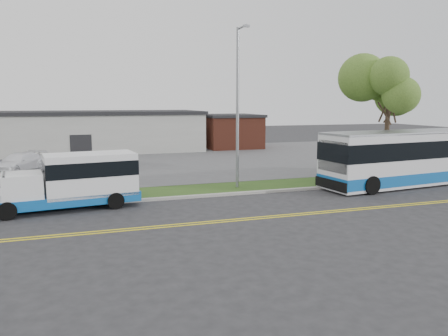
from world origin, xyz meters
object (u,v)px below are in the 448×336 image
object	(u,v)px
streetlight_near	(238,103)
pedestrian	(50,184)
parked_car_b	(19,162)
parked_car_a	(88,166)
transit_bus	(410,158)
shuttle_bus	(76,179)
tree_east	(389,88)

from	to	relation	value
streetlight_near	pedestrian	distance (m)	11.45
parked_car_b	parked_car_a	bearing A→B (deg)	-4.61
parked_car_b	transit_bus	bearing A→B (deg)	2.44
transit_bus	streetlight_near	bearing A→B (deg)	162.58
pedestrian	parked_car_b	bearing A→B (deg)	-75.90
streetlight_near	transit_bus	xyz separation A→B (m)	(10.96, -2.13, -3.48)
streetlight_near	shuttle_bus	xyz separation A→B (m)	(-9.32, -2.04, -3.78)
tree_east	transit_bus	world-z (taller)	tree_east
tree_east	pedestrian	bearing A→B (deg)	-177.09
shuttle_bus	parked_car_b	bearing A→B (deg)	100.51
pedestrian	parked_car_b	xyz separation A→B (m)	(-2.87, 11.68, -0.25)
transit_bus	pedestrian	world-z (taller)	transit_bus
shuttle_bus	transit_bus	world-z (taller)	transit_bus
parked_car_a	shuttle_bus	bearing A→B (deg)	-80.59
pedestrian	shuttle_bus	bearing A→B (deg)	137.50
transit_bus	tree_east	bearing A→B (deg)	82.72
pedestrian	transit_bus	bearing A→B (deg)	176.84
shuttle_bus	transit_bus	bearing A→B (deg)	-7.70
parked_car_b	shuttle_bus	bearing A→B (deg)	-41.64
tree_east	parked_car_a	bearing A→B (deg)	159.96
tree_east	parked_car_b	bearing A→B (deg)	156.65
streetlight_near	transit_bus	distance (m)	11.70
tree_east	streetlight_near	xyz separation A→B (m)	(-11.00, -0.27, -0.97)
tree_east	shuttle_bus	distance (m)	20.99
transit_bus	parked_car_b	xyz separation A→B (m)	(-24.46, 12.98, -0.95)
streetlight_near	parked_car_a	distance (m)	12.21
streetlight_near	pedestrian	size ratio (longest dim) A/B	4.97
transit_bus	pedestrian	xyz separation A→B (m)	(-21.59, 1.30, -0.70)
shuttle_bus	parked_car_b	size ratio (longest dim) A/B	1.51
transit_bus	parked_car_a	distance (m)	21.80
streetlight_near	shuttle_bus	size ratio (longest dim) A/B	1.30
shuttle_bus	parked_car_b	world-z (taller)	shuttle_bus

